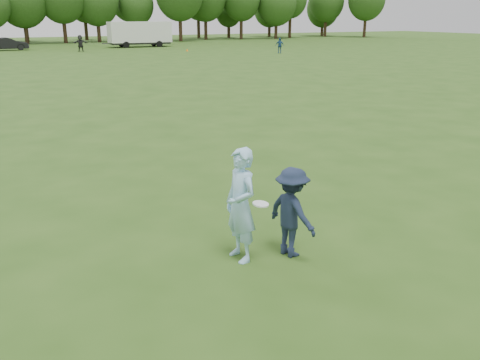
{
  "coord_description": "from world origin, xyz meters",
  "views": [
    {
      "loc": [
        -3.7,
        -7.55,
        3.98
      ],
      "look_at": [
        0.26,
        0.36,
        1.1
      ],
      "focal_mm": 38.0,
      "sensor_mm": 36.0,
      "label": 1
    }
  ],
  "objects_px": {
    "thrower": "(241,205)",
    "field_cone": "(187,50)",
    "player_far_d": "(80,43)",
    "car_f": "(8,44)",
    "cargo_trailer": "(140,33)",
    "defender": "(292,212)",
    "player_far_b": "(280,46)"
  },
  "relations": [
    {
      "from": "player_far_d",
      "to": "field_cone",
      "type": "bearing_deg",
      "value": -17.21
    },
    {
      "from": "field_cone",
      "to": "thrower",
      "type": "bearing_deg",
      "value": -109.94
    },
    {
      "from": "player_far_b",
      "to": "player_far_d",
      "type": "relative_size",
      "value": 0.87
    },
    {
      "from": "thrower",
      "to": "player_far_b",
      "type": "relative_size",
      "value": 1.21
    },
    {
      "from": "defender",
      "to": "car_f",
      "type": "distance_m",
      "value": 61.2
    },
    {
      "from": "car_f",
      "to": "field_cone",
      "type": "xyz_separation_m",
      "value": [
        18.48,
        -10.83,
        -0.59
      ]
    },
    {
      "from": "thrower",
      "to": "cargo_trailer",
      "type": "distance_m",
      "value": 62.61
    },
    {
      "from": "player_far_b",
      "to": "car_f",
      "type": "height_order",
      "value": "player_far_b"
    },
    {
      "from": "defender",
      "to": "player_far_d",
      "type": "height_order",
      "value": "player_far_d"
    },
    {
      "from": "thrower",
      "to": "field_cone",
      "type": "height_order",
      "value": "thrower"
    },
    {
      "from": "defender",
      "to": "car_f",
      "type": "bearing_deg",
      "value": -10.78
    },
    {
      "from": "thrower",
      "to": "field_cone",
      "type": "xyz_separation_m",
      "value": [
        18.18,
        50.11,
        -0.83
      ]
    },
    {
      "from": "car_f",
      "to": "cargo_trailer",
      "type": "height_order",
      "value": "cargo_trailer"
    },
    {
      "from": "player_far_d",
      "to": "field_cone",
      "type": "distance_m",
      "value": 12.22
    },
    {
      "from": "player_far_b",
      "to": "field_cone",
      "type": "height_order",
      "value": "player_far_b"
    },
    {
      "from": "defender",
      "to": "player_far_d",
      "type": "relative_size",
      "value": 0.85
    },
    {
      "from": "player_far_b",
      "to": "field_cone",
      "type": "distance_m",
      "value": 11.02
    },
    {
      "from": "defender",
      "to": "player_far_d",
      "type": "xyz_separation_m",
      "value": [
        6.17,
        55.29,
        0.14
      ]
    },
    {
      "from": "player_far_b",
      "to": "cargo_trailer",
      "type": "relative_size",
      "value": 0.18
    },
    {
      "from": "thrower",
      "to": "defender",
      "type": "distance_m",
      "value": 0.91
    },
    {
      "from": "player_far_d",
      "to": "field_cone",
      "type": "relative_size",
      "value": 6.2
    },
    {
      "from": "player_far_d",
      "to": "player_far_b",
      "type": "bearing_deg",
      "value": -26.63
    },
    {
      "from": "player_far_b",
      "to": "cargo_trailer",
      "type": "xyz_separation_m",
      "value": [
        -10.49,
        18.12,
        0.96
      ]
    },
    {
      "from": "player_far_b",
      "to": "field_cone",
      "type": "xyz_separation_m",
      "value": [
        -7.95,
        7.61,
        -0.66
      ]
    },
    {
      "from": "defender",
      "to": "thrower",
      "type": "bearing_deg",
      "value": 62.16
    },
    {
      "from": "thrower",
      "to": "player_far_d",
      "type": "bearing_deg",
      "value": 167.47
    },
    {
      "from": "cargo_trailer",
      "to": "car_f",
      "type": "bearing_deg",
      "value": 178.83
    },
    {
      "from": "car_f",
      "to": "defender",
      "type": "bearing_deg",
      "value": 179.36
    },
    {
      "from": "thrower",
      "to": "car_f",
      "type": "relative_size",
      "value": 0.44
    },
    {
      "from": "player_far_b",
      "to": "cargo_trailer",
      "type": "distance_m",
      "value": 20.96
    },
    {
      "from": "defender",
      "to": "player_far_d",
      "type": "distance_m",
      "value": 55.63
    },
    {
      "from": "thrower",
      "to": "field_cone",
      "type": "bearing_deg",
      "value": 154.81
    }
  ]
}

